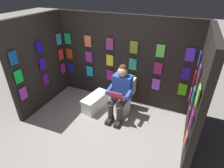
% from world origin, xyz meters
% --- Properties ---
extents(ground_plane, '(30.00, 30.00, 0.00)m').
position_xyz_m(ground_plane, '(0.00, 0.00, 0.00)').
color(ground_plane, gray).
extents(display_wall_back, '(3.32, 0.14, 2.07)m').
position_xyz_m(display_wall_back, '(0.00, -1.72, 1.04)').
color(display_wall_back, black).
rests_on(display_wall_back, ground).
extents(display_wall_left, '(0.14, 1.67, 2.07)m').
position_xyz_m(display_wall_left, '(-1.66, -0.83, 1.04)').
color(display_wall_left, black).
rests_on(display_wall_left, ground).
extents(display_wall_right, '(0.14, 1.67, 2.07)m').
position_xyz_m(display_wall_right, '(1.66, -0.83, 1.04)').
color(display_wall_right, black).
rests_on(display_wall_right, ground).
extents(toilet, '(0.41, 0.56, 0.77)m').
position_xyz_m(toilet, '(-0.22, -1.29, 0.33)').
color(toilet, white).
rests_on(toilet, ground).
extents(person_reading, '(0.53, 0.69, 1.19)m').
position_xyz_m(person_reading, '(-0.21, -1.06, 0.60)').
color(person_reading, blue).
rests_on(person_reading, ground).
extents(comic_longbox_near, '(0.42, 0.76, 0.35)m').
position_xyz_m(comic_longbox_near, '(0.40, -1.07, 0.17)').
color(comic_longbox_near, white).
rests_on(comic_longbox_near, ground).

